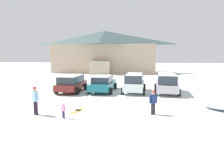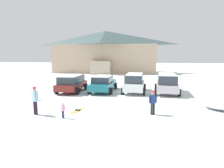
{
  "view_description": "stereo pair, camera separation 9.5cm",
  "coord_description": "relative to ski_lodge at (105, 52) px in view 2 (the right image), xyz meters",
  "views": [
    {
      "loc": [
        1.53,
        -7.29,
        3.51
      ],
      "look_at": [
        -0.15,
        8.3,
        1.2
      ],
      "focal_mm": 32.0,
      "sensor_mm": 36.0,
      "label": 1
    },
    {
      "loc": [
        1.62,
        -7.28,
        3.51
      ],
      "look_at": [
        -0.15,
        8.3,
        1.2
      ],
      "focal_mm": 32.0,
      "sensor_mm": 36.0,
      "label": 2
    }
  ],
  "objects": [
    {
      "name": "ground",
      "position": [
        4.26,
        -32.73,
        -4.14
      ],
      "size": [
        160.0,
        160.0,
        0.0
      ],
      "primitive_type": "plane",
      "color": "silver"
    },
    {
      "name": "ski_lodge",
      "position": [
        0.0,
        0.0,
        0.0
      ],
      "size": [
        20.52,
        10.03,
        8.16
      ],
      "color": "tan",
      "rests_on": "ground"
    },
    {
      "name": "parked_maroon_van",
      "position": [
        -0.04,
        -21.8,
        -3.28
      ],
      "size": [
        2.36,
        4.22,
        1.59
      ],
      "color": "maroon",
      "rests_on": "ground"
    },
    {
      "name": "parked_teal_hatchback",
      "position": [
        2.88,
        -21.22,
        -3.36
      ],
      "size": [
        2.42,
        4.87,
        1.53
      ],
      "color": "#1B6D7C",
      "rests_on": "ground"
    },
    {
      "name": "parked_white_suv",
      "position": [
        5.89,
        -21.37,
        -3.21
      ],
      "size": [
        2.32,
        4.19,
        1.75
      ],
      "color": "white",
      "rests_on": "ground"
    },
    {
      "name": "parked_silver_wagon",
      "position": [
        8.86,
        -21.28,
        -3.2
      ],
      "size": [
        2.54,
        4.87,
        1.76
      ],
      "color": "silver",
      "rests_on": "ground"
    },
    {
      "name": "skier_teen_in_navy_coat",
      "position": [
        6.98,
        -28.37,
        -3.35
      ],
      "size": [
        0.48,
        0.33,
        1.41
      ],
      "color": "#27272C",
      "rests_on": "ground"
    },
    {
      "name": "skier_adult_in_blue_parka",
      "position": [
        0.1,
        -29.16,
        -3.2
      ],
      "size": [
        0.52,
        0.43,
        1.67
      ],
      "color": "black",
      "rests_on": "ground"
    },
    {
      "name": "skier_child_in_pink_snowsuit",
      "position": [
        1.96,
        -29.66,
        -3.64
      ],
      "size": [
        0.3,
        0.22,
        0.89
      ],
      "color": "navy",
      "rests_on": "ground"
    },
    {
      "name": "pair_of_skis",
      "position": [
        2.34,
        -28.13,
        -4.12
      ],
      "size": [
        0.63,
        1.4,
        0.08
      ],
      "color": "gold",
      "rests_on": "ground"
    }
  ]
}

